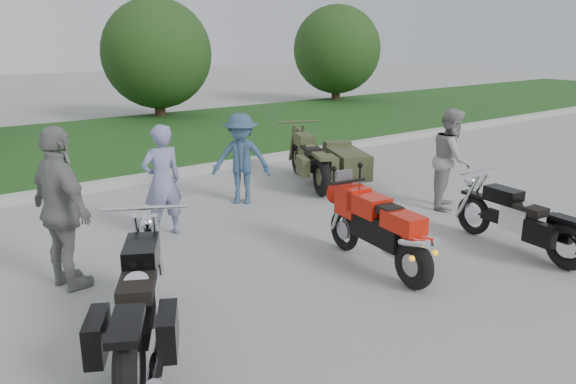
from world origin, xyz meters
TOP-DOWN VIEW (x-y plane):
  - ground at (0.00, 0.00)m, footprint 80.00×80.00m
  - curb at (0.00, 6.00)m, footprint 60.00×0.30m
  - grass_strip at (0.00, 10.15)m, footprint 60.00×8.00m
  - tree_mid_right at (4.00, 13.50)m, footprint 3.60×3.60m
  - tree_far_right at (12.00, 13.50)m, footprint 3.60×3.60m
  - sportbike_red at (0.72, 0.21)m, footprint 0.51×1.96m
  - cruiser_left at (-2.42, 0.11)m, footprint 1.33×2.24m
  - cruiser_right at (2.66, -0.57)m, footprint 0.45×2.10m
  - cruiser_sidecar at (2.99, 3.63)m, footprint 1.74×2.28m
  - person_stripe at (-0.86, 2.95)m, footprint 0.60×0.39m
  - person_grey at (3.59, 1.33)m, footprint 1.02×0.97m
  - person_denim at (0.93, 3.64)m, footprint 1.14×1.10m
  - person_back at (-2.50, 2.01)m, footprint 0.67×1.18m

SIDE VIEW (x-z plane):
  - ground at x=0.00m, z-range 0.00..0.00m
  - grass_strip at x=0.00m, z-range 0.00..0.14m
  - curb at x=0.00m, z-range 0.00..0.15m
  - cruiser_right at x=2.66m, z-range 0.01..0.82m
  - cruiser_sidecar at x=2.99m, z-range -0.03..0.90m
  - cruiser_left at x=-2.42m, z-range 0.01..0.96m
  - sportbike_red at x=0.72m, z-range 0.08..1.01m
  - person_denim at x=0.93m, z-range 0.00..1.56m
  - person_stripe at x=-0.86m, z-range 0.00..1.63m
  - person_grey at x=3.59m, z-range 0.00..1.67m
  - person_back at x=-2.50m, z-range 0.00..1.89m
  - tree_mid_right at x=4.00m, z-range 0.19..4.19m
  - tree_far_right at x=12.00m, z-range 0.19..4.19m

